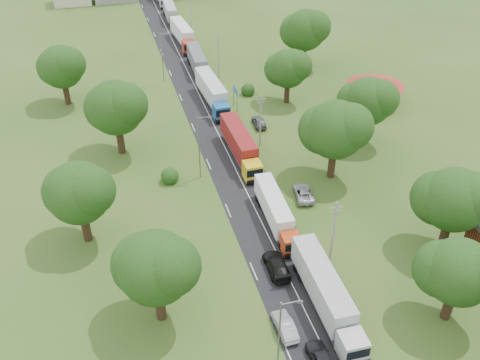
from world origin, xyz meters
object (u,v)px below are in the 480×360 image
object	(u,v)px
car_lane_front	(321,359)
truck_0	(326,293)
info_sign	(235,93)
car_lane_mid	(285,326)

from	to	relation	value
car_lane_front	truck_0	bearing A→B (deg)	-113.52
truck_0	car_lane_front	bearing A→B (deg)	-115.34
info_sign	car_lane_mid	size ratio (longest dim) A/B	0.92
info_sign	car_lane_front	world-z (taller)	info_sign
truck_0	car_lane_mid	xyz separation A→B (m)	(-5.14, -1.80, -1.53)
info_sign	car_lane_mid	bearing A→B (deg)	-99.28
info_sign	truck_0	distance (m)	48.47
info_sign	car_lane_mid	world-z (taller)	info_sign
info_sign	truck_0	world-z (taller)	truck_0
info_sign	car_lane_front	bearing A→B (deg)	-96.43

